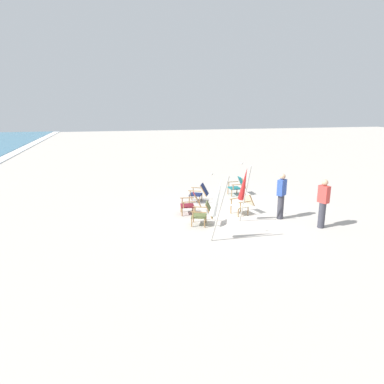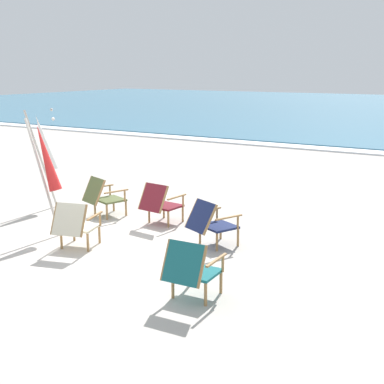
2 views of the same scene
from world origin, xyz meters
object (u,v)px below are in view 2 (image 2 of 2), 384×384
Objects in this scene: beach_chair_mid_center at (160,202)px; beach_chair_far_center at (191,268)px; beach_chair_back_left at (211,222)px; umbrella_furled_white at (44,143)px; umbrella_furled_red at (46,159)px; beach_chair_front_right at (103,196)px; beach_chair_front_left at (75,224)px.

beach_chair_far_center is at bearing -49.45° from beach_chair_mid_center.
umbrella_furled_white is at bearing 173.20° from beach_chair_back_left.
umbrella_furled_white is at bearing 136.61° from umbrella_furled_red.
umbrella_furled_white reaches higher than beach_chair_mid_center.
umbrella_furled_white is at bearing -179.52° from beach_chair_front_right.
beach_chair_front_left is 0.42× the size of umbrella_furled_red.
umbrella_furled_white is (-2.75, -0.15, 0.92)m from beach_chair_mid_center.
umbrella_furled_red is at bearing -43.39° from umbrella_furled_white.
beach_chair_front_right is 1.75m from umbrella_furled_white.
beach_chair_back_left is 1.56m from beach_chair_mid_center.
beach_chair_far_center is 5.60m from umbrella_furled_white.
beach_chair_mid_center is (1.26, 0.13, -0.00)m from beach_chair_front_right.
beach_chair_mid_center is 2.20m from umbrella_furled_red.
beach_chair_far_center is at bearing -67.96° from beach_chair_back_left.
beach_chair_front_right reaches higher than beach_chair_front_left.
beach_chair_front_right is 1.10× the size of beach_chair_mid_center.
beach_chair_back_left is at bearing 112.04° from beach_chair_far_center.
beach_chair_back_left is (-0.79, 1.94, -0.00)m from beach_chair_far_center.
beach_chair_mid_center is at bearing 78.38° from beach_chair_front_left.
beach_chair_far_center is at bearing -35.19° from beach_chair_front_right.
beach_chair_back_left is 3.02m from umbrella_furled_red.
beach_chair_back_left is 1.16× the size of beach_chair_mid_center.
beach_chair_far_center is 0.39× the size of umbrella_furled_red.
umbrella_furled_red reaches higher than beach_chair_far_center.
beach_chair_back_left is at bearing -6.80° from umbrella_furled_white.
beach_chair_front_left is (-1.81, -1.22, 0.00)m from beach_chair_back_left.
umbrella_furled_white is 1.00× the size of umbrella_furled_red.
beach_chair_mid_center is at bearing 48.74° from umbrella_furled_red.
beach_chair_mid_center is (0.38, 1.86, 0.00)m from beach_chair_front_left.
beach_chair_far_center reaches higher than beach_chair_mid_center.
beach_chair_mid_center is at bearing 130.55° from beach_chair_far_center.
beach_chair_front_left and beach_chair_mid_center have the same top height.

